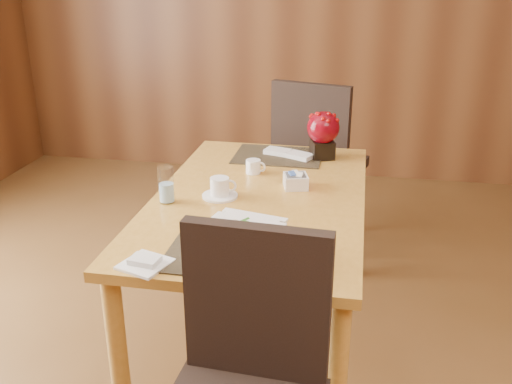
% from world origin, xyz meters
% --- Properties ---
extents(back_wall, '(5.00, 0.02, 2.80)m').
position_xyz_m(back_wall, '(0.00, 3.00, 1.40)').
color(back_wall, brown).
rests_on(back_wall, ground).
extents(dining_table, '(0.90, 1.50, 0.75)m').
position_xyz_m(dining_table, '(0.00, 0.60, 0.65)').
color(dining_table, gold).
rests_on(dining_table, ground).
extents(placemat_near, '(0.45, 0.33, 0.01)m').
position_xyz_m(placemat_near, '(0.00, 0.05, 0.75)').
color(placemat_near, black).
rests_on(placemat_near, dining_table).
extents(placemat_far, '(0.45, 0.33, 0.01)m').
position_xyz_m(placemat_far, '(0.00, 1.15, 0.75)').
color(placemat_far, black).
rests_on(placemat_far, dining_table).
extents(soup_setting, '(0.34, 0.34, 0.11)m').
position_xyz_m(soup_setting, '(0.04, 0.04, 0.81)').
color(soup_setting, white).
rests_on(soup_setting, dining_table).
extents(coffee_cup, '(0.15, 0.15, 0.09)m').
position_xyz_m(coffee_cup, '(-0.17, 0.56, 0.79)').
color(coffee_cup, white).
rests_on(coffee_cup, dining_table).
extents(water_glass, '(0.08, 0.08, 0.16)m').
position_xyz_m(water_glass, '(-0.37, 0.46, 0.83)').
color(water_glass, white).
rests_on(water_glass, dining_table).
extents(creamer_jug, '(0.11, 0.11, 0.07)m').
position_xyz_m(creamer_jug, '(-0.08, 0.88, 0.78)').
color(creamer_jug, white).
rests_on(creamer_jug, dining_table).
extents(sugar_caddy, '(0.13, 0.13, 0.06)m').
position_xyz_m(sugar_caddy, '(0.14, 0.73, 0.78)').
color(sugar_caddy, white).
rests_on(sugar_caddy, dining_table).
extents(berry_decor, '(0.17, 0.17, 0.25)m').
position_xyz_m(berry_decor, '(0.23, 1.17, 0.89)').
color(berry_decor, black).
rests_on(berry_decor, dining_table).
extents(napkins_far, '(0.28, 0.18, 0.02)m').
position_xyz_m(napkins_far, '(0.06, 1.15, 0.77)').
color(napkins_far, silver).
rests_on(napkins_far, dining_table).
extents(bread_plate, '(0.19, 0.19, 0.01)m').
position_xyz_m(bread_plate, '(-0.27, -0.07, 0.75)').
color(bread_plate, white).
rests_on(bread_plate, dining_table).
extents(near_chair, '(0.49, 0.50, 1.00)m').
position_xyz_m(near_chair, '(0.13, -0.34, 0.56)').
color(near_chair, black).
rests_on(near_chair, ground).
extents(far_chair, '(0.60, 0.61, 1.06)m').
position_xyz_m(far_chair, '(0.16, 1.68, 0.60)').
color(far_chair, black).
rests_on(far_chair, ground).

